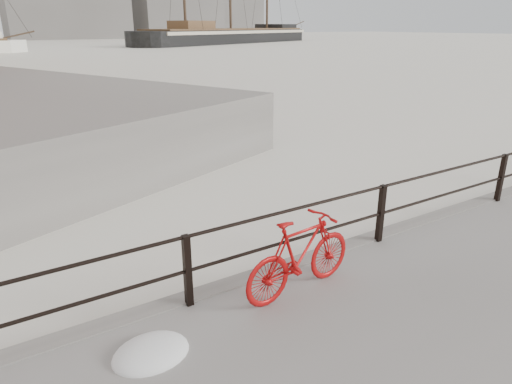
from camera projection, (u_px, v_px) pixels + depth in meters
ground at (487, 214)px, 9.76m from camera, size 400.00×400.00×0.00m
guardrail at (501, 178)px, 9.34m from camera, size 28.00×0.10×1.00m
bicycle at (300, 255)px, 6.10m from camera, size 1.86×0.46×1.11m
barque_black at (231, 43)px, 100.51m from camera, size 65.79×43.08×35.30m
industrial_west at (65, 5)px, 127.55m from camera, size 32.00×18.00×18.00m
industrial_east at (229, 15)px, 165.41m from camera, size 20.00×16.00×14.00m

